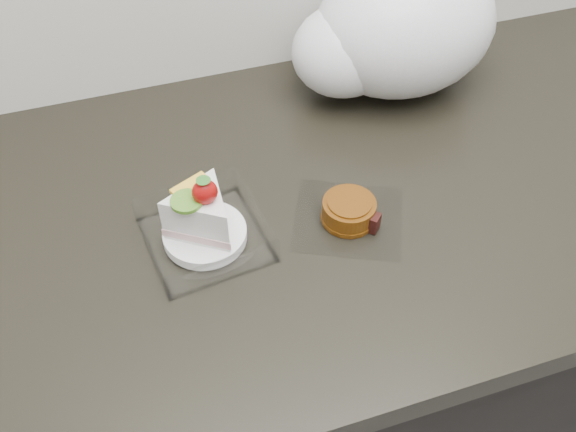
% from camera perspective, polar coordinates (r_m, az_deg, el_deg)
% --- Properties ---
extents(counter, '(2.04, 0.64, 0.90)m').
position_cam_1_polar(counter, '(1.25, 4.77, -11.85)').
color(counter, black).
rests_on(counter, ground).
extents(cake_tray, '(0.16, 0.16, 0.11)m').
position_cam_1_polar(cake_tray, '(0.80, -7.52, -0.73)').
color(cake_tray, white).
rests_on(cake_tray, counter).
extents(mooncake_wrap, '(0.18, 0.18, 0.03)m').
position_cam_1_polar(mooncake_wrap, '(0.83, 5.49, 0.31)').
color(mooncake_wrap, white).
rests_on(mooncake_wrap, counter).
extents(plastic_bag, '(0.35, 0.27, 0.26)m').
position_cam_1_polar(plastic_bag, '(1.01, 9.34, 15.96)').
color(plastic_bag, white).
rests_on(plastic_bag, counter).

